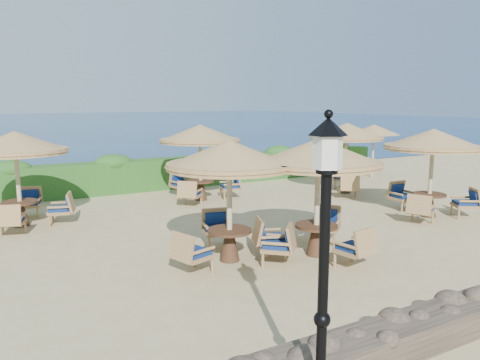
% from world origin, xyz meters
% --- Properties ---
extents(ground, '(120.00, 120.00, 0.00)m').
position_xyz_m(ground, '(0.00, 0.00, 0.00)').
color(ground, tan).
rests_on(ground, ground).
extents(sea, '(160.00, 160.00, 0.00)m').
position_xyz_m(sea, '(0.00, 70.00, 0.00)').
color(sea, navy).
rests_on(sea, ground).
extents(hedge, '(18.00, 0.90, 1.20)m').
position_xyz_m(hedge, '(0.00, 7.20, 0.60)').
color(hedge, '#1F4D19').
rests_on(hedge, ground).
extents(lamp_post, '(0.44, 0.44, 3.31)m').
position_xyz_m(lamp_post, '(-4.80, -6.80, 1.55)').
color(lamp_post, black).
rests_on(lamp_post, ground).
extents(extra_parasol, '(2.30, 2.30, 2.41)m').
position_xyz_m(extra_parasol, '(7.80, 5.20, 2.17)').
color(extra_parasol, '#C6B68C').
rests_on(extra_parasol, ground).
extents(cafe_set_0, '(2.81, 2.81, 2.65)m').
position_xyz_m(cafe_set_0, '(-3.22, -1.69, 1.90)').
color(cafe_set_0, '#C6B68C').
rests_on(cafe_set_0, ground).
extents(cafe_set_1, '(2.84, 2.85, 2.65)m').
position_xyz_m(cafe_set_1, '(-1.32, -2.30, 1.91)').
color(cafe_set_1, '#C6B68C').
rests_on(cafe_set_1, ground).
extents(cafe_set_2, '(2.85, 2.85, 2.65)m').
position_xyz_m(cafe_set_2, '(3.89, -1.11, 1.92)').
color(cafe_set_2, '#C6B68C').
rests_on(cafe_set_2, ground).
extents(cafe_set_3, '(2.88, 2.88, 2.65)m').
position_xyz_m(cafe_set_3, '(-6.98, 3.69, 1.82)').
color(cafe_set_3, '#C6B68C').
rests_on(cafe_set_3, ground).
extents(cafe_set_4, '(2.85, 2.85, 2.65)m').
position_xyz_m(cafe_set_4, '(-1.15, 4.42, 1.91)').
color(cafe_set_4, '#C6B68C').
rests_on(cafe_set_4, ground).
extents(cafe_set_5, '(2.74, 2.74, 2.65)m').
position_xyz_m(cafe_set_5, '(4.17, 2.94, 2.00)').
color(cafe_set_5, '#C6B68C').
rests_on(cafe_set_5, ground).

